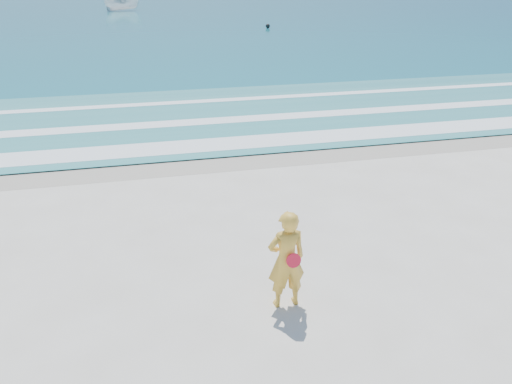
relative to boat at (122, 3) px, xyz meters
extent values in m
plane|color=silver|center=(3.36, -68.79, -1.00)|extent=(400.00, 400.00, 0.00)
cube|color=#B2A893|center=(3.36, -59.79, -1.00)|extent=(400.00, 2.40, 0.00)
cube|color=#59B7AD|center=(3.36, -54.79, -0.96)|extent=(400.00, 10.00, 0.01)
cube|color=white|center=(3.36, -58.49, -0.95)|extent=(400.00, 1.40, 0.01)
cube|color=white|center=(3.36, -55.59, -0.95)|extent=(400.00, 0.90, 0.01)
cube|color=white|center=(3.36, -52.29, -0.95)|extent=(400.00, 0.60, 0.01)
imported|color=white|center=(0.00, 0.00, 0.00)|extent=(5.24, 2.73, 1.93)
sphere|color=black|center=(14.37, -24.55, -0.75)|extent=(0.43, 0.43, 0.43)
imported|color=gold|center=(3.77, -67.73, -0.03)|extent=(0.74, 0.51, 1.94)
cylinder|color=red|center=(3.85, -67.91, 0.05)|extent=(0.27, 0.08, 0.27)
camera|label=1|loc=(1.51, -75.09, 4.82)|focal=35.00mm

